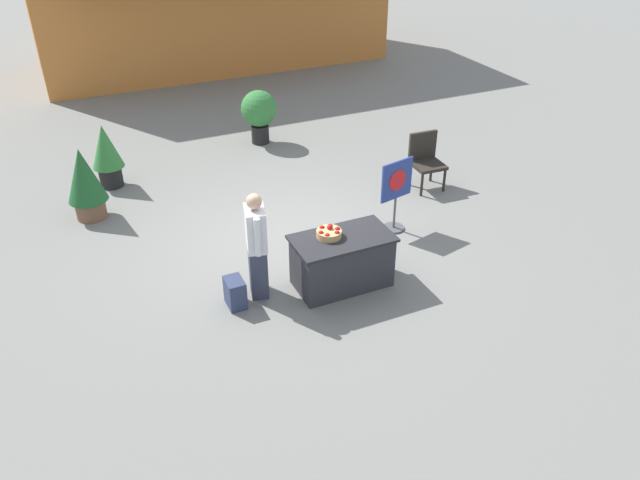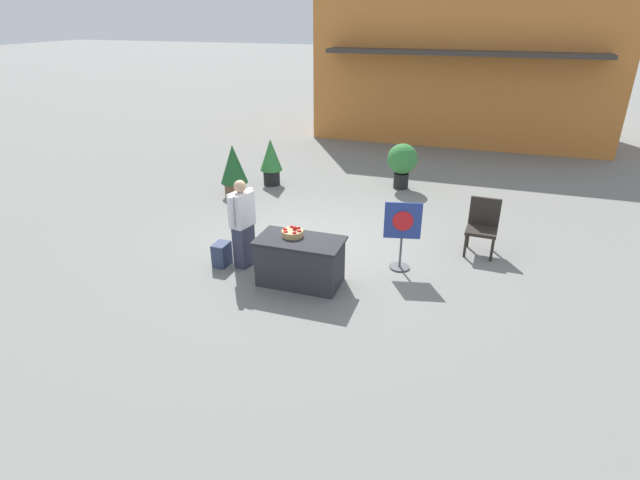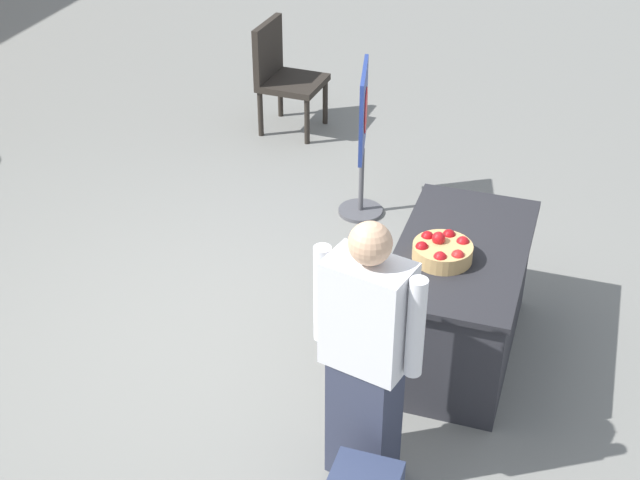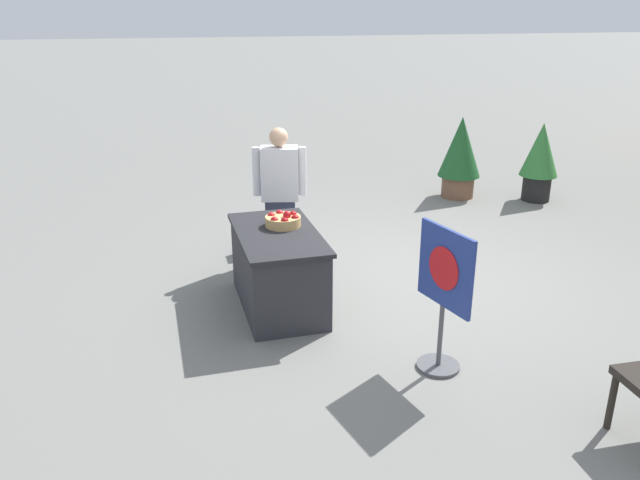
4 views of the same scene
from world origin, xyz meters
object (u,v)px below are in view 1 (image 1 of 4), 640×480
potted_plant_near_left (106,153)px  potted_plant_far_left (259,111)px  display_table (342,261)px  person_visitor (257,245)px  backpack (235,293)px  poster_board (396,192)px  patio_chair (425,158)px  potted_plant_near_right (85,181)px  apple_basket (329,233)px

potted_plant_near_left → potted_plant_far_left: bearing=13.7°
display_table → person_visitor: bearing=166.6°
person_visitor → backpack: bearing=-149.1°
poster_board → potted_plant_near_left: (-4.02, 3.59, -0.01)m
backpack → potted_plant_far_left: potted_plant_far_left is taller
poster_board → patio_chair: size_ratio=1.20×
poster_board → potted_plant_far_left: (-0.77, 4.38, 0.02)m
potted_plant_near_right → poster_board: bearing=-28.9°
display_table → patio_chair: (2.79, 2.19, 0.17)m
potted_plant_far_left → person_visitor: bearing=-110.1°
apple_basket → potted_plant_near_right: (-2.88, 3.45, -0.16)m
potted_plant_far_left → patio_chair: bearing=-57.3°
display_table → apple_basket: 0.49m
potted_plant_near_right → backpack: bearing=-66.3°
poster_board → potted_plant_near_left: poster_board is taller
poster_board → backpack: bearing=-86.2°
display_table → patio_chair: patio_chair is taller
display_table → apple_basket: bearing=149.7°
potted_plant_far_left → potted_plant_near_left: size_ratio=0.95×
backpack → potted_plant_near_left: bearing=102.4°
person_visitor → potted_plant_far_left: bearing=83.3°
apple_basket → patio_chair: patio_chair is taller
poster_board → potted_plant_near_left: 5.39m
person_visitor → display_table: bearing=0.0°
apple_basket → potted_plant_far_left: bearing=80.6°
apple_basket → person_visitor: bearing=169.7°
potted_plant_far_left → backpack: bearing=-113.3°
display_table → apple_basket: (-0.16, 0.09, 0.45)m
apple_basket → patio_chair: bearing=35.4°
backpack → poster_board: bearing=16.3°
potted_plant_near_right → potted_plant_near_left: bearing=65.1°
backpack → apple_basket: bearing=-2.4°
person_visitor → patio_chair: person_visitor is taller
display_table → potted_plant_far_left: 5.48m
potted_plant_far_left → potted_plant_near_right: potted_plant_near_right is taller
apple_basket → backpack: (-1.39, 0.06, -0.64)m
backpack → poster_board: poster_board is taller
patio_chair → potted_plant_near_left: (-5.33, 2.44, 0.10)m
apple_basket → backpack: size_ratio=0.84×
potted_plant_near_left → potted_plant_near_right: 1.20m
poster_board → potted_plant_near_left: size_ratio=1.02×
person_visitor → potted_plant_near_right: 3.77m
person_visitor → poster_board: person_visitor is taller
poster_board → potted_plant_far_left: poster_board is taller
potted_plant_near_right → potted_plant_far_left: bearing=26.6°
person_visitor → poster_board: bearing=29.5°
person_visitor → backpack: size_ratio=3.78×
person_visitor → potted_plant_near_right: person_visitor is taller
poster_board → potted_plant_near_right: (-4.53, 2.50, 0.01)m
backpack → poster_board: 3.20m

